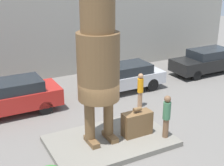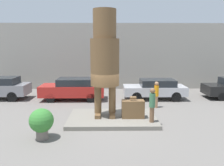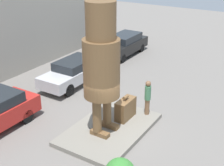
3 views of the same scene
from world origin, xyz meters
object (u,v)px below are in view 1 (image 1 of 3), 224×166
at_px(parked_car_silver, 124,77).
at_px(parked_car_black, 207,61).
at_px(parked_car_red, 10,97).
at_px(worker_hivis, 140,89).
at_px(giant_suitcase, 137,123).
at_px(statue_figure, 98,57).
at_px(tourist, 167,115).

xyz_separation_m(parked_car_silver, parked_car_black, (6.17, 0.21, 0.01)).
height_order(parked_car_red, worker_hivis, worker_hivis).
bearing_deg(giant_suitcase, statue_figure, 167.93).
xyz_separation_m(giant_suitcase, parked_car_red, (-3.84, 4.62, 0.16)).
bearing_deg(giant_suitcase, parked_car_black, 30.55).
xyz_separation_m(parked_car_silver, worker_hivis, (-0.39, -2.21, 0.12)).
xyz_separation_m(parked_car_black, worker_hivis, (-6.56, -2.42, 0.12)).
height_order(statue_figure, giant_suitcase, statue_figure).
distance_m(giant_suitcase, tourist, 1.19).
bearing_deg(worker_hivis, parked_car_silver, 80.06).
bearing_deg(parked_car_black, tourist, 36.86).
height_order(statue_figure, parked_car_red, statue_figure).
relative_size(parked_car_red, worker_hivis, 2.71).
xyz_separation_m(statue_figure, tourist, (2.31, -0.99, -2.29)).
relative_size(giant_suitcase, tourist, 0.68).
bearing_deg(parked_car_black, statue_figure, 25.20).
height_order(giant_suitcase, parked_car_black, parked_car_black).
bearing_deg(giant_suitcase, tourist, -38.34).
height_order(giant_suitcase, tourist, tourist).
xyz_separation_m(parked_car_red, parked_car_silver, (5.98, 0.08, -0.04)).
bearing_deg(parked_car_black, parked_car_silver, 1.91).
bearing_deg(parked_car_silver, giant_suitcase, 65.50).
bearing_deg(parked_car_red, worker_hivis, 159.14).
relative_size(statue_figure, parked_car_black, 1.19).
height_order(giant_suitcase, parked_car_red, parked_car_red).
bearing_deg(tourist, statue_figure, 156.81).
xyz_separation_m(statue_figure, parked_car_red, (-2.39, 4.31, -2.58)).
distance_m(giant_suitcase, worker_hivis, 3.05).
relative_size(giant_suitcase, parked_car_red, 0.25).
bearing_deg(parked_car_silver, statue_figure, 50.67).
distance_m(parked_car_red, parked_car_black, 12.15).
distance_m(tourist, worker_hivis, 3.30).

